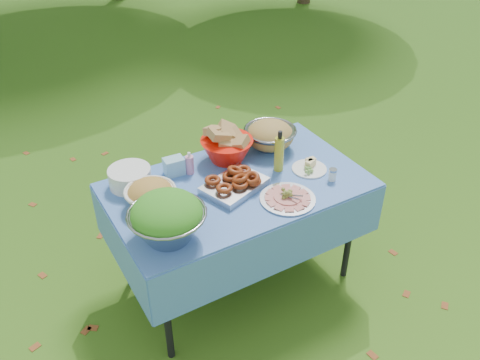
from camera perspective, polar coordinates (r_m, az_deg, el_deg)
name	(u,v)px	position (r m, az deg, el deg)	size (l,w,h in m)	color
ground	(238,278)	(3.40, -0.20, -11.00)	(80.00, 80.00, 0.00)	#173E0B
picnic_table	(238,235)	(3.14, -0.22, -6.14)	(1.46, 0.86, 0.76)	#7EB6F3
salad_bowl	(167,218)	(2.48, -8.18, -4.25)	(0.38, 0.38, 0.25)	gray
pasta_bowl_white	(150,194)	(2.74, -10.03, -1.55)	(0.27, 0.27, 0.15)	white
plate_stack	(130,177)	(2.93, -12.25, 0.31)	(0.24, 0.24, 0.11)	white
wipes_box	(174,166)	(2.98, -7.42, 1.54)	(0.11, 0.08, 0.10)	#90C9E4
sanitizer_bottle	(190,163)	(2.97, -5.68, 1.93)	(0.05, 0.05, 0.14)	pink
bread_bowl	(227,145)	(3.06, -1.49, 4.01)	(0.32, 0.32, 0.21)	#F61708
pasta_bowl_steel	(270,135)	(3.21, 3.39, 5.10)	(0.33, 0.33, 0.18)	gray
fried_tray	(234,183)	(2.84, -0.64, -0.32)	(0.34, 0.24, 0.08)	silver
charcuterie_platter	(288,195)	(2.77, 5.40, -1.63)	(0.31, 0.31, 0.07)	#9FA1A6
oil_bottle	(279,151)	(2.96, 4.43, 3.28)	(0.06, 0.06, 0.26)	gold
cheese_plate	(310,166)	(3.04, 7.82, 1.62)	(0.21, 0.21, 0.06)	white
shaker	(333,175)	(2.96, 10.35, 0.60)	(0.05, 0.05, 0.07)	white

